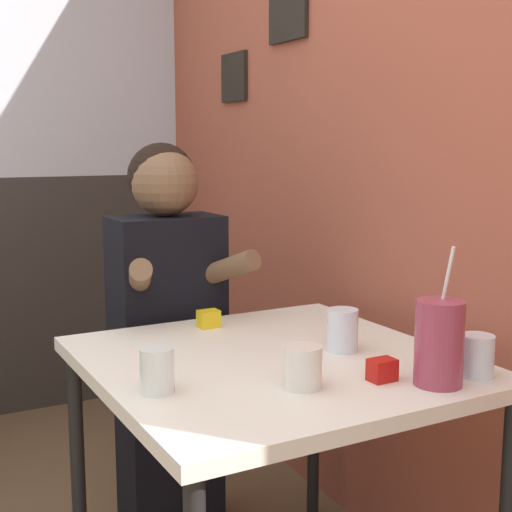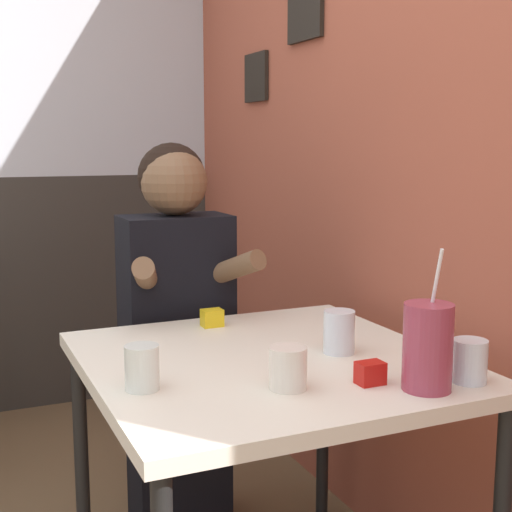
{
  "view_description": "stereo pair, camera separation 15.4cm",
  "coord_description": "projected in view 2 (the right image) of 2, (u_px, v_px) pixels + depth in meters",
  "views": [
    {
      "loc": [
        -0.15,
        -1.04,
        1.25
      ],
      "look_at": [
        0.76,
        0.61,
        0.95
      ],
      "focal_mm": 50.0,
      "sensor_mm": 36.0,
      "label": 1
    },
    {
      "loc": [
        -0.01,
        -1.11,
        1.25
      ],
      "look_at": [
        0.76,
        0.61,
        0.95
      ],
      "focal_mm": 50.0,
      "sensor_mm": 36.0,
      "label": 2
    }
  ],
  "objects": [
    {
      "name": "condiment_mustard",
      "position": [
        212.0,
        318.0,
        2.06
      ],
      "size": [
        0.06,
        0.04,
        0.05
      ],
      "color": "yellow",
      "rests_on": "main_table"
    },
    {
      "name": "brick_wall_right",
      "position": [
        322.0,
        115.0,
        2.53
      ],
      "size": [
        0.08,
        4.3,
        2.7
      ],
      "color": "#9E4C38",
      "rests_on": "ground_plane"
    },
    {
      "name": "glass_far_side",
      "position": [
        288.0,
        368.0,
        1.54
      ],
      "size": [
        0.08,
        0.08,
        0.09
      ],
      "color": "silver",
      "rests_on": "main_table"
    },
    {
      "name": "main_table",
      "position": [
        267.0,
        384.0,
        1.78
      ],
      "size": [
        0.87,
        0.9,
        0.73
      ],
      "color": "beige",
      "rests_on": "ground_plane"
    },
    {
      "name": "cocktail_pitcher",
      "position": [
        428.0,
        347.0,
        1.52
      ],
      "size": [
        0.11,
        0.11,
        0.31
      ],
      "color": "#99384C",
      "rests_on": "main_table"
    },
    {
      "name": "glass_near_pitcher",
      "position": [
        339.0,
        332.0,
        1.8
      ],
      "size": [
        0.08,
        0.08,
        0.11
      ],
      "color": "silver",
      "rests_on": "main_table"
    },
    {
      "name": "person_seated",
      "position": [
        177.0,
        327.0,
        2.29
      ],
      "size": [
        0.42,
        0.41,
        1.25
      ],
      "color": "black",
      "rests_on": "ground_plane"
    },
    {
      "name": "glass_center",
      "position": [
        142.0,
        368.0,
        1.53
      ],
      "size": [
        0.07,
        0.07,
        0.1
      ],
      "color": "silver",
      "rests_on": "main_table"
    },
    {
      "name": "glass_by_brick",
      "position": [
        470.0,
        361.0,
        1.58
      ],
      "size": [
        0.08,
        0.08,
        0.1
      ],
      "color": "silver",
      "rests_on": "main_table"
    },
    {
      "name": "condiment_ketchup",
      "position": [
        370.0,
        373.0,
        1.57
      ],
      "size": [
        0.06,
        0.04,
        0.05
      ],
      "color": "#B7140F",
      "rests_on": "main_table"
    }
  ]
}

